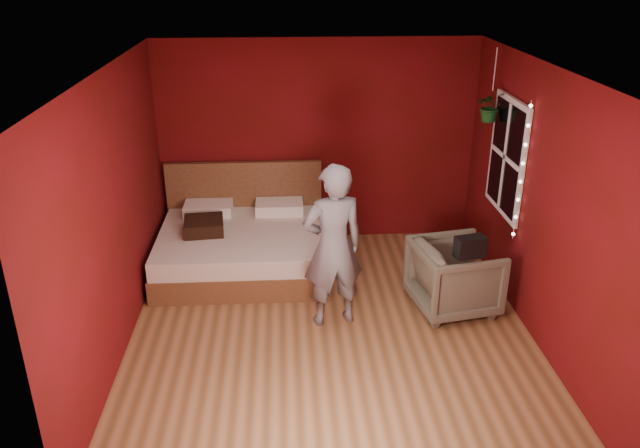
% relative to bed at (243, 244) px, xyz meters
% --- Properties ---
extents(floor, '(4.50, 4.50, 0.00)m').
position_rel_bed_xyz_m(floor, '(0.95, -1.45, -0.28)').
color(floor, '#98653D').
rests_on(floor, ground).
extents(room_walls, '(4.04, 4.54, 2.62)m').
position_rel_bed_xyz_m(room_walls, '(0.95, -1.45, 1.40)').
color(room_walls, maroon).
rests_on(room_walls, ground).
extents(window, '(0.05, 0.97, 1.27)m').
position_rel_bed_xyz_m(window, '(2.92, -0.55, 1.22)').
color(window, white).
rests_on(window, room_walls).
extents(fairy_lights, '(0.04, 0.04, 1.45)m').
position_rel_bed_xyz_m(fairy_lights, '(2.89, -1.08, 1.22)').
color(fairy_lights, silver).
rests_on(fairy_lights, room_walls).
extents(bed, '(1.98, 1.68, 1.09)m').
position_rel_bed_xyz_m(bed, '(0.00, 0.00, 0.00)').
color(bed, brown).
rests_on(bed, ground).
extents(person, '(0.70, 0.54, 1.71)m').
position_rel_bed_xyz_m(person, '(0.98, -1.33, 0.57)').
color(person, slate).
rests_on(person, ground).
extents(armchair, '(0.97, 0.95, 0.76)m').
position_rel_bed_xyz_m(armchair, '(2.29, -1.15, 0.10)').
color(armchair, '#6A6854').
rests_on(armchair, ground).
extents(handbag, '(0.32, 0.21, 0.21)m').
position_rel_bed_xyz_m(handbag, '(2.33, -1.43, 0.58)').
color(handbag, black).
rests_on(handbag, armchair).
extents(throw_pillow, '(0.49, 0.49, 0.16)m').
position_rel_bed_xyz_m(throw_pillow, '(-0.44, -0.09, 0.29)').
color(throw_pillow, black).
rests_on(throw_pillow, bed).
extents(hanging_plant, '(0.34, 0.30, 0.80)m').
position_rel_bed_xyz_m(hanging_plant, '(2.81, -0.19, 1.69)').
color(hanging_plant, silver).
rests_on(hanging_plant, room_walls).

